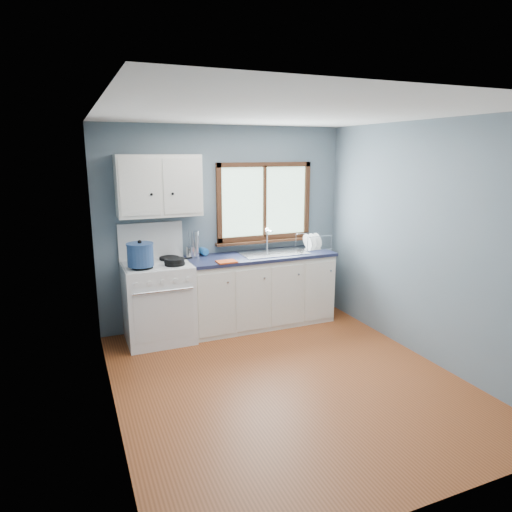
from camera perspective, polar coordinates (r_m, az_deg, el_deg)
name	(u,v)px	position (r m, az deg, el deg)	size (l,w,h in m)	color
floor	(287,381)	(4.63, 3.86, -15.29)	(3.20, 3.60, 0.02)	brown
ceiling	(291,112)	(4.10, 4.41, 17.52)	(3.20, 3.60, 0.02)	white
wall_back	(225,226)	(5.83, -3.91, 3.71)	(3.20, 0.02, 2.50)	slate
wall_front	(434,321)	(2.76, 21.38, -7.58)	(3.20, 0.02, 2.50)	slate
wall_left	(105,273)	(3.77, -18.33, -2.00)	(0.02, 3.60, 2.50)	slate
wall_right	(426,242)	(5.11, 20.47, 1.62)	(0.02, 3.60, 2.50)	slate
gas_range	(158,300)	(5.46, -12.14, -5.37)	(0.76, 0.69, 1.36)	white
base_cabinets	(260,293)	(5.86, 0.52, -4.67)	(1.85, 0.60, 0.88)	white
countertop	(260,256)	(5.73, 0.54, 0.01)	(1.89, 0.64, 0.04)	#171B34
sink	(273,258)	(5.81, 2.16, -0.23)	(0.84, 0.46, 0.44)	silver
window	(265,207)	(5.96, 1.08, 6.12)	(1.36, 0.10, 1.03)	#9EC6A8
upper_cabinets	(159,186)	(5.38, -12.05, 8.59)	(0.95, 0.35, 0.70)	white
skillet	(174,260)	(5.22, -10.15, -0.54)	(0.36, 0.28, 0.05)	black
stockpot	(140,254)	(5.12, -14.27, 0.20)	(0.31, 0.31, 0.29)	navy
utensil_crock	(191,252)	(5.58, -8.13, 0.51)	(0.13, 0.13, 0.35)	silver
thermos	(196,245)	(5.55, -7.55, 1.43)	(0.08, 0.08, 0.33)	silver
soap_bottle	(206,246)	(5.63, -6.32, 1.24)	(0.10, 0.10, 0.26)	#2268B0
dish_towel	(227,262)	(5.32, -3.70, -0.72)	(0.23, 0.16, 0.02)	#CC4819
dish_rack	(313,245)	(6.11, 7.12, 1.42)	(0.42, 0.33, 0.21)	silver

